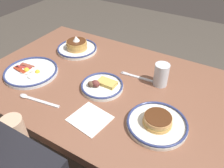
# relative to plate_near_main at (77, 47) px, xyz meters

# --- Properties ---
(ground_plane) EXTENTS (6.00, 6.00, 0.00)m
(ground_plane) POSITION_rel_plate_near_main_xyz_m (-0.36, 0.18, -0.75)
(ground_plane) COLOR #4A433B
(dining_table) EXTENTS (1.37, 0.83, 0.73)m
(dining_table) POSITION_rel_plate_near_main_xyz_m (-0.36, 0.18, -0.13)
(dining_table) COLOR brown
(dining_table) RESTS_ON ground_plane
(plate_near_main) EXTENTS (0.24, 0.24, 0.10)m
(plate_near_main) POSITION_rel_plate_near_main_xyz_m (0.00, 0.00, 0.00)
(plate_near_main) COLOR white
(plate_near_main) RESTS_ON dining_table
(plate_center_pancakes) EXTENTS (0.24, 0.24, 0.05)m
(plate_center_pancakes) POSITION_rel_plate_near_main_xyz_m (-0.64, 0.32, -0.01)
(plate_center_pancakes) COLOR silver
(plate_center_pancakes) RESTS_ON dining_table
(plate_far_companion) EXTENTS (0.28, 0.28, 0.04)m
(plate_far_companion) POSITION_rel_plate_near_main_xyz_m (0.06, 0.32, -0.01)
(plate_far_companion) COLOR white
(plate_far_companion) RESTS_ON dining_table
(plate_far_side) EXTENTS (0.21, 0.21, 0.05)m
(plate_far_side) POSITION_rel_plate_near_main_xyz_m (-0.33, 0.23, -0.01)
(plate_far_side) COLOR white
(plate_far_side) RESTS_ON dining_table
(drinking_glass) EXTENTS (0.07, 0.07, 0.11)m
(drinking_glass) POSITION_rel_plate_near_main_xyz_m (-0.56, 0.06, 0.03)
(drinking_glass) COLOR silver
(drinking_glass) RESTS_ON dining_table
(paper_napkin) EXTENTS (0.17, 0.16, 0.00)m
(paper_napkin) POSITION_rel_plate_near_main_xyz_m (-0.39, 0.43, -0.02)
(paper_napkin) COLOR white
(paper_napkin) RESTS_ON dining_table
(fork_near) EXTENTS (0.18, 0.03, 0.01)m
(fork_near) POSITION_rel_plate_near_main_xyz_m (-0.44, 0.07, -0.02)
(fork_near) COLOR silver
(fork_near) RESTS_ON dining_table
(tea_spoon) EXTENTS (0.21, 0.05, 0.01)m
(tea_spoon) POSITION_rel_plate_near_main_xyz_m (-0.11, 0.46, -0.02)
(tea_spoon) COLOR silver
(tea_spoon) RESTS_ON dining_table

